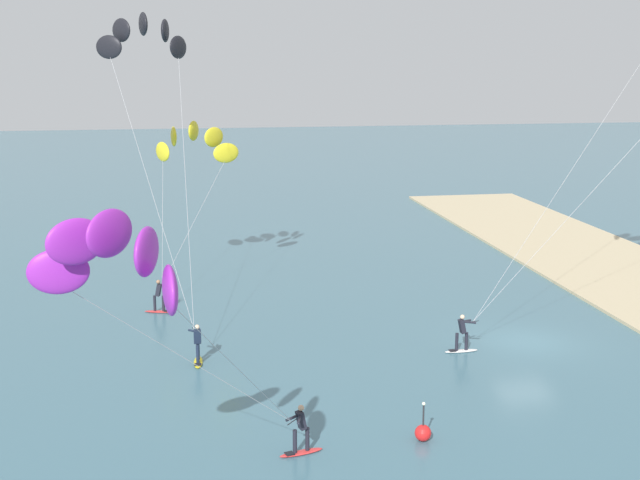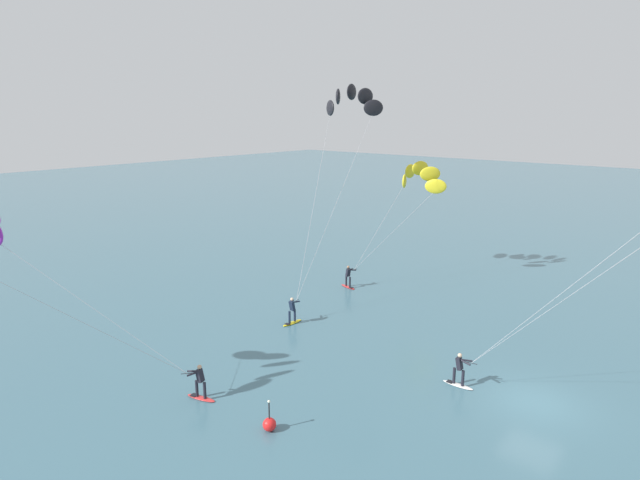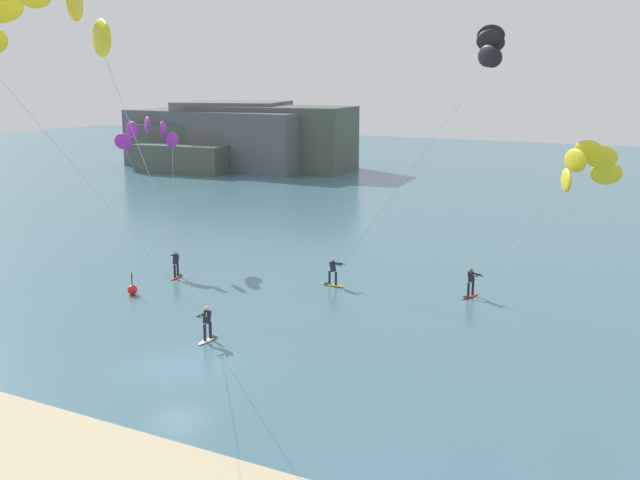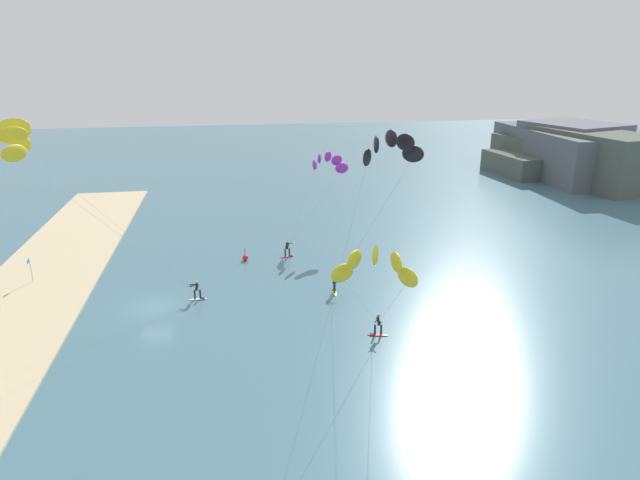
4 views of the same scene
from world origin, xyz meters
name	(u,v)px [view 1 (image 1 of 4)]	position (x,y,z in m)	size (l,w,h in m)	color
ground_plane	(526,342)	(0.00, 0.00, 0.00)	(240.00, 240.00, 0.00)	#426B7A
kitesurfer_mid_water	(124,270)	(-15.61, 16.68, 7.84)	(8.58, 8.06, 9.31)	red
kitesurfer_far_out	(146,50)	(7.51, 16.46, 12.89)	(10.06, 4.43, 14.63)	yellow
kitesurfer_downwind	(192,148)	(13.35, 14.27, 7.59)	(7.90, 5.42, 9.08)	red
marker_buoy	(423,432)	(-9.24, 7.52, 0.30)	(0.56, 0.56, 1.38)	red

